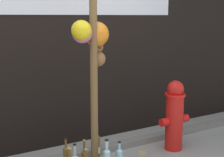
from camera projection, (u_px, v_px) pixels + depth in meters
name	position (u px, v px, depth m)	size (l,w,h in m)	color
curb_strip	(76.00, 155.00, 3.59)	(8.00, 0.12, 0.08)	slate
memorial_post	(92.00, 19.00, 3.01)	(0.64, 0.36, 2.54)	brown
fire_hydrant	(174.00, 115.00, 3.78)	(0.40, 0.24, 0.85)	red
bottle_6	(97.00, 146.00, 3.57)	(0.07, 0.07, 0.40)	brown
litter_0	(142.00, 153.00, 3.74)	(0.14, 0.08, 0.01)	tan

